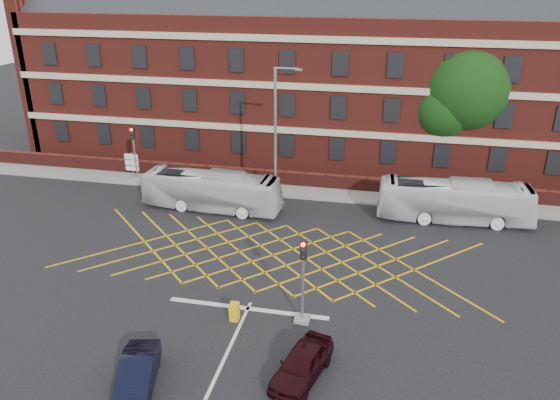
% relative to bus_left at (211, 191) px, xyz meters
% --- Properties ---
extents(ground, '(120.00, 120.00, 0.00)m').
position_rel_bus_left_xyz_m(ground, '(5.55, -7.57, -1.33)').
color(ground, black).
rests_on(ground, ground).
extents(victorian_building, '(51.00, 12.17, 20.40)m').
position_rel_bus_left_xyz_m(victorian_building, '(5.79, 14.42, 6.50)').
color(victorian_building, maroon).
rests_on(victorian_building, ground).
extents(boundary_wall, '(56.00, 0.50, 1.10)m').
position_rel_bus_left_xyz_m(boundary_wall, '(5.55, 5.43, -0.78)').
color(boundary_wall, '#4B1814').
rests_on(boundary_wall, ground).
extents(far_pavement, '(60.00, 3.00, 0.12)m').
position_rel_bus_left_xyz_m(far_pavement, '(5.55, 4.43, -1.27)').
color(far_pavement, slate).
rests_on(far_pavement, ground).
extents(box_junction_hatching, '(8.22, 8.22, 0.02)m').
position_rel_bus_left_xyz_m(box_junction_hatching, '(5.55, -5.57, -1.32)').
color(box_junction_hatching, '#CC990C').
rests_on(box_junction_hatching, ground).
extents(stop_line, '(8.00, 0.30, 0.02)m').
position_rel_bus_left_xyz_m(stop_line, '(5.55, -11.07, -1.32)').
color(stop_line, silver).
rests_on(stop_line, ground).
extents(bus_left, '(9.67, 2.77, 2.66)m').
position_rel_bus_left_xyz_m(bus_left, '(0.00, 0.00, 0.00)').
color(bus_left, silver).
rests_on(bus_left, ground).
extents(bus_right, '(9.94, 2.75, 2.74)m').
position_rel_bus_left_xyz_m(bus_right, '(16.06, 1.53, 0.04)').
color(bus_right, silver).
rests_on(bus_right, ground).
extents(car_navy, '(2.27, 4.01, 1.25)m').
position_rel_bus_left_xyz_m(car_navy, '(2.72, -17.20, -0.71)').
color(car_navy, black).
rests_on(car_navy, ground).
extents(car_maroon, '(2.47, 4.08, 1.30)m').
position_rel_bus_left_xyz_m(car_maroon, '(8.96, -15.26, -0.68)').
color(car_maroon, black).
rests_on(car_maroon, ground).
extents(deciduous_tree, '(7.47, 7.15, 10.72)m').
position_rel_bus_left_xyz_m(deciduous_tree, '(16.83, 10.48, 5.30)').
color(deciduous_tree, black).
rests_on(deciduous_tree, ground).
extents(traffic_light_near, '(0.70, 0.70, 4.27)m').
position_rel_bus_left_xyz_m(traffic_light_near, '(8.32, -11.50, 0.43)').
color(traffic_light_near, slate).
rests_on(traffic_light_near, ground).
extents(traffic_light_far, '(0.70, 0.70, 4.27)m').
position_rel_bus_left_xyz_m(traffic_light_far, '(-7.49, 3.99, 0.43)').
color(traffic_light_far, slate).
rests_on(traffic_light_far, ground).
extents(street_lamp, '(2.25, 1.00, 9.59)m').
position_rel_bus_left_xyz_m(street_lamp, '(4.25, 1.30, 2.02)').
color(street_lamp, slate).
rests_on(street_lamp, ground).
extents(direction_signs, '(1.10, 0.16, 2.20)m').
position_rel_bus_left_xyz_m(direction_signs, '(-7.85, 4.05, 0.05)').
color(direction_signs, gray).
rests_on(direction_signs, ground).
extents(utility_cabinet, '(0.42, 0.43, 0.90)m').
position_rel_bus_left_xyz_m(utility_cabinet, '(5.17, -12.08, -0.88)').
color(utility_cabinet, '#EBB10D').
rests_on(utility_cabinet, ground).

